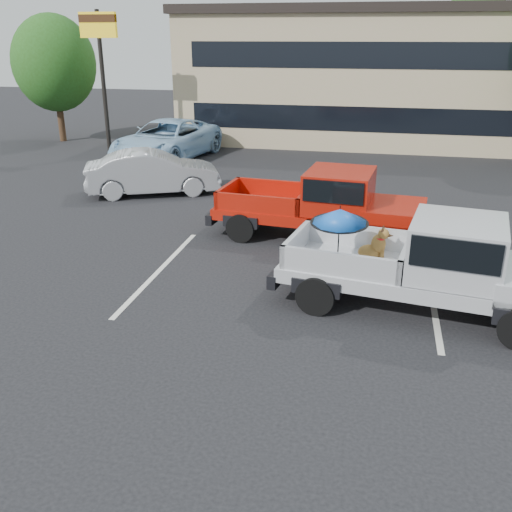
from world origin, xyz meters
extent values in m
plane|color=black|center=(0.00, 0.00, 0.00)|extent=(90.00, 90.00, 0.00)
cube|color=silver|center=(-3.00, 2.00, 0.00)|extent=(0.12, 5.00, 0.01)
cube|color=silver|center=(3.00, 2.00, 0.00)|extent=(0.12, 5.00, 0.01)
cube|color=tan|center=(2.00, 21.00, 3.00)|extent=(20.00, 8.00, 6.00)
cube|color=black|center=(2.00, 21.00, 6.10)|extent=(20.40, 8.40, 0.40)
cube|color=black|center=(2.00, 17.02, 1.50)|extent=(18.00, 0.08, 1.10)
cube|color=black|center=(2.00, 17.02, 4.20)|extent=(18.00, 0.08, 1.10)
cylinder|color=black|center=(-10.00, 14.00, 3.00)|extent=(0.18, 0.18, 6.00)
cube|color=yellow|center=(-10.00, 14.00, 5.40)|extent=(1.60, 0.18, 1.00)
cube|color=#381E0C|center=(-10.00, 14.00, 5.65)|extent=(1.60, 0.22, 0.30)
cylinder|color=#332114|center=(-14.00, 17.00, 1.21)|extent=(0.32, 0.32, 2.42)
ellipsoid|color=#234E16|center=(-14.00, 17.00, 3.74)|extent=(3.96, 3.96, 4.55)
cylinder|color=#332114|center=(6.00, 24.00, 1.43)|extent=(0.32, 0.32, 2.86)
ellipsoid|color=#234E16|center=(6.00, 24.00, 4.42)|extent=(4.68, 4.68, 5.38)
cylinder|color=black|center=(0.74, 0.61, 0.38)|extent=(0.79, 0.39, 0.76)
cylinder|color=black|center=(1.02, 2.43, 0.38)|extent=(0.79, 0.39, 0.76)
cube|color=silver|center=(2.71, 1.23, 0.67)|extent=(5.62, 2.73, 0.28)
cube|color=black|center=(-0.01, 1.66, 0.50)|extent=(0.48, 1.96, 0.28)
cube|color=silver|center=(3.25, 1.14, 1.35)|extent=(1.92, 2.07, 1.05)
cube|color=black|center=(3.25, 1.14, 1.55)|extent=(1.78, 2.15, 0.55)
cube|color=black|center=(1.28, 1.46, 0.73)|extent=(2.56, 2.17, 0.10)
cube|color=silver|center=(1.41, 2.31, 1.03)|extent=(2.29, 0.46, 0.50)
cube|color=silver|center=(1.14, 0.60, 1.03)|extent=(2.29, 0.46, 0.50)
cube|color=silver|center=(0.19, 1.63, 1.03)|extent=(0.38, 1.83, 0.50)
cube|color=silver|center=(2.36, 1.28, 1.03)|extent=(0.38, 1.83, 0.50)
ellipsoid|color=brown|center=(1.67, 1.69, 0.93)|extent=(0.52, 0.45, 0.31)
cylinder|color=brown|center=(1.91, 1.57, 0.90)|extent=(0.07, 0.07, 0.23)
cylinder|color=brown|center=(1.93, 1.72, 0.90)|extent=(0.07, 0.07, 0.23)
ellipsoid|color=brown|center=(1.83, 1.66, 1.13)|extent=(0.33, 0.30, 0.42)
cylinder|color=red|center=(1.85, 1.66, 1.26)|extent=(0.20, 0.20, 0.04)
sphere|color=brown|center=(1.92, 1.65, 1.36)|extent=(0.22, 0.22, 0.22)
cone|color=black|center=(2.04, 1.63, 1.34)|extent=(0.17, 0.13, 0.11)
cone|color=black|center=(1.89, 1.59, 1.47)|extent=(0.08, 0.08, 0.12)
cone|color=black|center=(1.91, 1.71, 1.47)|extent=(0.08, 0.08, 0.12)
cylinder|color=brown|center=(1.50, 1.71, 0.84)|extent=(0.27, 0.05, 0.09)
cylinder|color=black|center=(1.08, 1.05, 1.31)|extent=(0.02, 0.10, 1.05)
cone|color=blue|center=(1.08, 1.05, 1.85)|extent=(1.10, 1.12, 0.36)
cylinder|color=black|center=(1.08, 1.05, 2.01)|extent=(0.02, 0.02, 0.10)
cylinder|color=black|center=(1.08, 1.05, 1.72)|extent=(1.10, 1.10, 0.09)
cylinder|color=black|center=(-1.64, 4.29, 0.37)|extent=(0.77, 0.35, 0.75)
cylinder|color=black|center=(-1.46, 6.08, 0.37)|extent=(0.77, 0.35, 0.75)
cylinder|color=black|center=(1.87, 3.94, 0.37)|extent=(0.77, 0.35, 0.75)
cylinder|color=black|center=(2.05, 5.74, 0.37)|extent=(0.77, 0.35, 0.75)
cube|color=#A21409|center=(0.25, 5.01, 0.66)|extent=(5.44, 2.39, 0.27)
cube|color=#A21409|center=(2.21, 4.82, 0.86)|extent=(1.65, 2.02, 0.45)
cube|color=black|center=(2.94, 4.74, 0.49)|extent=(0.38, 1.93, 0.29)
cube|color=black|center=(-2.43, 5.27, 0.49)|extent=(0.36, 1.93, 0.27)
cube|color=#A21409|center=(0.79, 4.95, 1.32)|extent=(1.79, 1.95, 1.03)
cube|color=black|center=(0.79, 4.95, 1.52)|extent=(1.65, 2.04, 0.54)
cube|color=black|center=(-1.16, 5.15, 0.72)|extent=(2.42, 2.02, 0.10)
cube|color=#A21409|center=(-1.08, 5.99, 1.01)|extent=(2.25, 0.32, 0.49)
cube|color=#A21409|center=(-1.24, 4.30, 1.01)|extent=(2.25, 0.32, 0.49)
cube|color=#A21409|center=(-2.23, 5.25, 1.01)|extent=(0.27, 1.81, 0.49)
cube|color=#A21409|center=(-0.09, 5.04, 1.01)|extent=(0.27, 1.81, 0.49)
imported|color=#9FA2A6|center=(-5.64, 8.32, 0.73)|extent=(4.66, 3.17, 1.45)
imported|color=#97C1E1|center=(-7.20, 13.76, 0.83)|extent=(3.72, 6.35, 1.66)
camera|label=1|loc=(1.72, -9.29, 5.04)|focal=40.00mm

